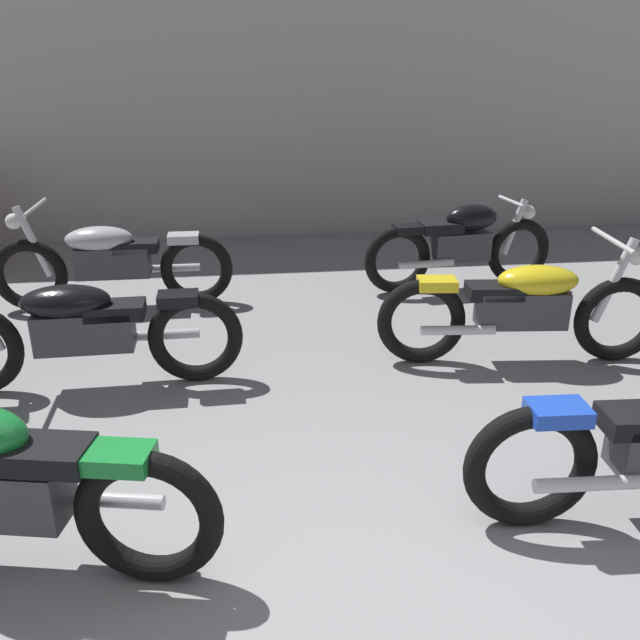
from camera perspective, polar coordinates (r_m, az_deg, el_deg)
back_wall at (r=8.70m, az=-3.80°, el=18.94°), size 13.22×0.24×3.60m
motorcycle_left_row_1 at (r=4.92m, az=-19.49°, el=-0.66°), size 2.17×0.68×0.97m
motorcycle_left_row_2 at (r=6.47m, az=-17.26°, el=4.89°), size 2.17×0.68×0.97m
motorcycle_right_row_1 at (r=5.27m, az=16.86°, el=1.14°), size 2.17×0.68×0.97m
motorcycle_right_row_2 at (r=6.84m, az=11.88°, el=6.36°), size 1.97×0.54×0.88m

